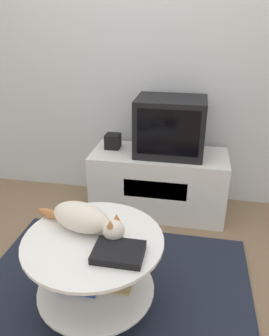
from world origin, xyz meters
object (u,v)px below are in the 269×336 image
object	(u,v)px
dvd_box	(119,252)
tv	(170,126)
speaker	(113,141)
cat	(85,219)

from	to	relation	value
dvd_box	tv	bearing A→B (deg)	84.63
tv	dvd_box	xyz separation A→B (m)	(-0.12, -1.25, -0.23)
tv	speaker	bearing A→B (deg)	176.85
tv	speaker	xyz separation A→B (m)	(-0.47, 0.03, -0.16)
speaker	cat	bearing A→B (deg)	-83.20
speaker	cat	distance (m)	1.12
speaker	dvd_box	xyz separation A→B (m)	(0.35, -1.28, -0.07)
tv	cat	bearing A→B (deg)	-107.09
cat	speaker	bearing A→B (deg)	113.25
tv	cat	distance (m)	1.16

